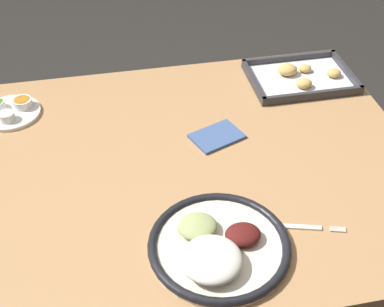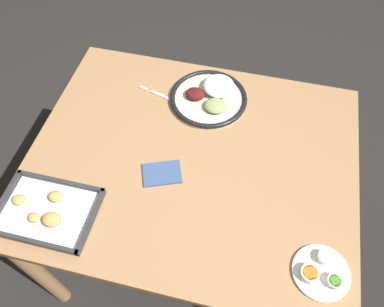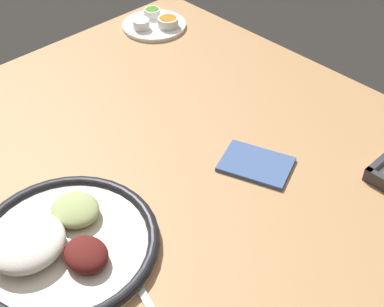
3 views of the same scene
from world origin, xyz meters
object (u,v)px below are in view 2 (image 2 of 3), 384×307
(fork, at_px, (164,96))
(napkin, at_px, (162,173))
(baking_tray, at_px, (47,211))
(dinner_plate, at_px, (211,97))
(saucer_plate, at_px, (321,272))

(fork, xyz_separation_m, napkin, (-0.09, 0.34, 0.00))
(baking_tray, bearing_deg, dinner_plate, -124.21)
(saucer_plate, xyz_separation_m, napkin, (0.54, -0.22, -0.01))
(saucer_plate, distance_m, napkin, 0.58)
(saucer_plate, height_order, baking_tray, baking_tray)
(dinner_plate, relative_size, saucer_plate, 1.81)
(saucer_plate, relative_size, baking_tray, 0.54)
(dinner_plate, height_order, fork, dinner_plate)
(fork, relative_size, napkin, 1.28)
(dinner_plate, distance_m, saucer_plate, 0.74)
(fork, height_order, napkin, napkin)
(dinner_plate, xyz_separation_m, baking_tray, (0.41, 0.60, -0.00))
(saucer_plate, distance_m, baking_tray, 0.86)
(dinner_plate, bearing_deg, fork, 9.67)
(dinner_plate, xyz_separation_m, napkin, (0.09, 0.37, -0.01))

